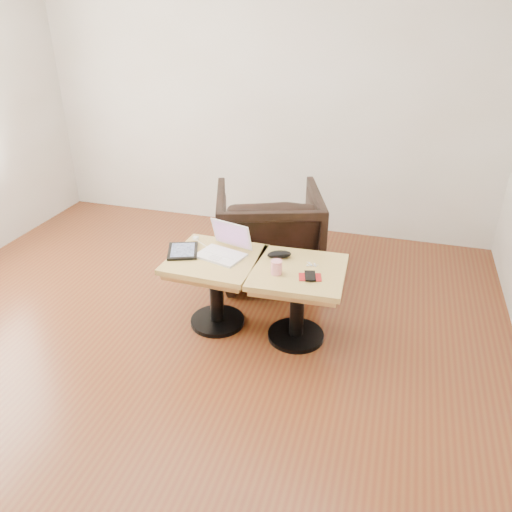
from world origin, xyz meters
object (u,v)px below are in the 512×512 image
(laptop, at_px, (224,248))
(armchair, at_px, (268,234))
(side_table_left, at_px, (216,274))
(striped_cup, at_px, (276,267))
(side_table_right, at_px, (298,287))

(laptop, relative_size, armchair, 0.44)
(side_table_left, bearing_deg, striped_cup, -10.78)
(side_table_right, xyz_separation_m, striped_cup, (-0.13, -0.10, 0.18))
(side_table_left, height_order, laptop, laptop)
(striped_cup, bearing_deg, side_table_left, 167.11)
(laptop, distance_m, striped_cup, 0.44)
(striped_cup, bearing_deg, side_table_right, 37.29)
(side_table_right, distance_m, striped_cup, 0.24)
(laptop, relative_size, striped_cup, 4.00)
(side_table_right, height_order, laptop, laptop)
(laptop, xyz_separation_m, armchair, (0.12, 0.74, -0.20))
(side_table_left, bearing_deg, armchair, 80.49)
(striped_cup, relative_size, armchair, 0.11)
(side_table_left, distance_m, armchair, 0.82)
(side_table_left, bearing_deg, side_table_right, 1.23)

